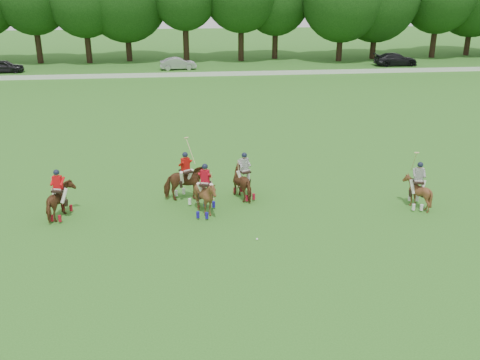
{
  "coord_description": "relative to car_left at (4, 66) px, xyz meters",
  "views": [
    {
      "loc": [
        -0.64,
        -17.97,
        10.05
      ],
      "look_at": [
        1.75,
        4.2,
        1.4
      ],
      "focal_mm": 40.0,
      "sensor_mm": 36.0,
      "label": 1
    }
  ],
  "objects": [
    {
      "name": "polo_red_b",
      "position": [
        19.05,
        -37.11,
        0.19
      ],
      "size": [
        2.19,
        2.1,
        2.95
      ],
      "color": "#4A2D13",
      "rests_on": "ground"
    },
    {
      "name": "polo_stripe_b",
      "position": [
        29.49,
        -38.99,
        0.09
      ],
      "size": [
        1.45,
        1.56,
        2.72
      ],
      "color": "#4A2D13",
      "rests_on": "ground"
    },
    {
      "name": "polo_red_a",
      "position": [
        13.55,
        -38.41,
        0.12
      ],
      "size": [
        1.23,
        1.94,
        2.24
      ],
      "color": "#4A2D13",
      "rests_on": "ground"
    },
    {
      "name": "car_left",
      "position": [
        0.0,
        0.0,
        0.0
      ],
      "size": [
        4.04,
        1.72,
        1.36
      ],
      "primitive_type": "imported",
      "rotation": [
        0.0,
        0.0,
        1.6
      ],
      "color": "black",
      "rests_on": "ground"
    },
    {
      "name": "polo_red_c",
      "position": [
        19.88,
        -38.72,
        0.18
      ],
      "size": [
        1.75,
        1.86,
        2.37
      ],
      "color": "#4A2D13",
      "rests_on": "ground"
    },
    {
      "name": "polo_ball",
      "position": [
        21.81,
        -41.45,
        -0.64
      ],
      "size": [
        0.09,
        0.09,
        0.09
      ],
      "primitive_type": "sphere",
      "color": "white",
      "rests_on": "ground"
    },
    {
      "name": "polo_stripe_a",
      "position": [
        21.79,
        -37.05,
        0.13
      ],
      "size": [
        1.51,
        2.02,
        2.26
      ],
      "color": "#4A2D13",
      "rests_on": "ground"
    },
    {
      "name": "car_right",
      "position": [
        43.75,
        0.0,
        0.04
      ],
      "size": [
        4.98,
        2.05,
        1.44
      ],
      "primitive_type": "imported",
      "rotation": [
        0.0,
        0.0,
        1.58
      ],
      "color": "black",
      "rests_on": "ground"
    },
    {
      "name": "car_mid",
      "position": [
        18.65,
        0.0,
        -0.03
      ],
      "size": [
        4.08,
        1.76,
        1.31
      ],
      "primitive_type": "imported",
      "rotation": [
        0.0,
        0.0,
        1.67
      ],
      "color": "#AAA9AF",
      "rests_on": "ground"
    },
    {
      "name": "ground",
      "position": [
        19.7,
        -42.5,
        -0.68
      ],
      "size": [
        180.0,
        180.0,
        0.0
      ],
      "primitive_type": "plane",
      "color": "#2C661D",
      "rests_on": "ground"
    },
    {
      "name": "boundary_rail",
      "position": [
        19.7,
        -4.5,
        -0.46
      ],
      "size": [
        120.0,
        0.1,
        0.44
      ],
      "primitive_type": "cube",
      "color": "white",
      "rests_on": "ground"
    }
  ]
}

